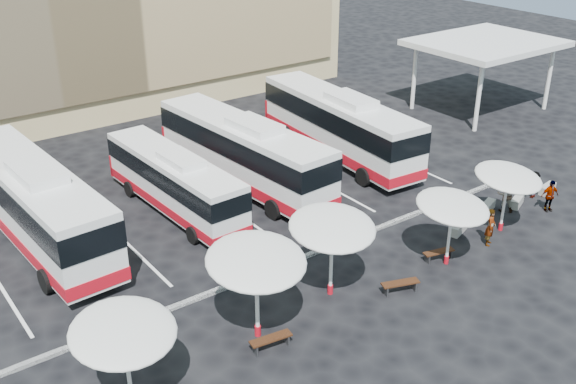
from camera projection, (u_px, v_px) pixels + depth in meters
ground at (309, 263)px, 30.98m from camera, size 120.00×120.00×0.00m
service_canopy at (486, 45)px, 48.95m from camera, size 10.00×8.00×5.20m
curb_divider at (302, 257)px, 31.31m from camera, size 34.00×0.25×0.15m
bay_lines at (219, 201)px, 36.80m from camera, size 24.15×12.00×0.01m
bus_0 at (34, 201)px, 31.87m from camera, size 3.67×13.69×4.31m
bus_1 at (174, 180)px, 35.05m from camera, size 2.85×10.86×3.42m
bus_2 at (243, 151)px, 37.80m from camera, size 3.73×13.22×4.14m
bus_3 at (339, 124)px, 41.70m from camera, size 3.79×13.45×4.22m
sunshade_0 at (123, 332)px, 21.41m from camera, size 3.77×3.81×3.61m
sunshade_1 at (256, 261)px, 24.74m from camera, size 4.14×4.18×3.96m
sunshade_2 at (332, 228)px, 27.39m from camera, size 4.27×4.31×3.77m
sunshade_3 at (453, 207)px, 29.72m from camera, size 3.80×3.83×3.43m
sunshade_4 at (508, 177)px, 32.59m from camera, size 3.83×3.86×3.42m
wood_bench_1 at (271, 340)px, 25.30m from camera, size 1.70×0.67×0.51m
wood_bench_2 at (400, 285)px, 28.69m from camera, size 1.71×0.97×0.51m
wood_bench_3 at (439, 253)px, 31.12m from camera, size 1.56×0.74×0.46m
conc_bench_0 at (459, 228)px, 33.50m from camera, size 1.37×0.83×0.49m
conc_bench_1 at (488, 207)px, 35.65m from camera, size 1.37×0.84×0.49m
conc_bench_2 at (517, 202)px, 36.20m from camera, size 1.34×0.88×0.48m
conc_bench_3 at (547, 189)px, 37.67m from camera, size 1.32×0.62×0.48m
passenger_0 at (490, 227)px, 32.17m from camera, size 0.82×0.74×1.89m
passenger_1 at (507, 195)px, 35.32m from camera, size 1.17×1.17×1.92m
passenger_2 at (550, 196)px, 35.38m from camera, size 1.11×0.77×1.75m
passenger_3 at (534, 185)px, 36.92m from camera, size 1.06×0.72×1.52m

